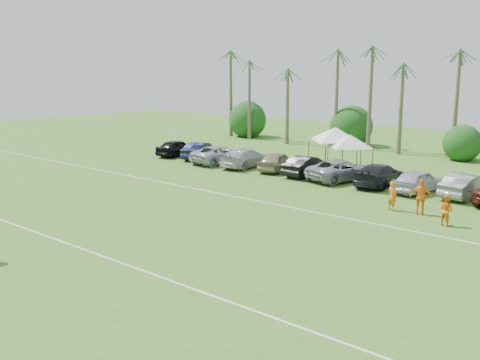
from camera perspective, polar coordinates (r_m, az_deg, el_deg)
The scene contains 27 objects.
ground at distance 24.64m, azimuth -21.26°, elevation -7.71°, with size 120.00×120.00×0.00m, color #3D6B20.
field_lines at distance 29.09m, azimuth -7.42°, elevation -4.03°, with size 80.00×12.10×0.01m.
palm_tree_0 at distance 64.92m, azimuth -1.39°, elevation 11.41°, with size 2.40×2.40×8.90m.
palm_tree_1 at distance 61.75m, azimuth 2.19°, elevation 12.19°, with size 2.40×2.40×9.90m.
palm_tree_2 at distance 58.85m, azimuth 6.17°, elevation 13.00°, with size 2.40×2.40×10.90m.
palm_tree_3 at distance 56.76m, azimuth 9.65°, elevation 13.81°, with size 2.40×2.40×11.90m.
palm_tree_4 at distance 54.81m, azimuth 13.24°, elevation 11.04°, with size 2.40×2.40×8.90m.
palm_tree_5 at distance 53.14m, azimuth 17.22°, elevation 11.76°, with size 2.40×2.40×9.90m.
palm_tree_6 at distance 51.73m, azimuth 21.46°, elevation 12.45°, with size 2.40×2.40×10.90m.
bush_tree_0 at distance 64.06m, azimuth 1.27°, elevation 6.31°, with size 4.00×4.00×4.00m.
bush_tree_1 at distance 56.94m, azimuth 11.62°, elevation 5.39°, with size 4.00×4.00×4.00m.
bush_tree_2 at distance 52.42m, azimuth 23.27°, elevation 4.15°, with size 4.00×4.00×4.00m.
sideline_player_a at distance 31.41m, azimuth 15.93°, elevation -1.65°, with size 0.61×0.40×1.67m, color orange.
sideline_player_b at distance 29.30m, azimuth 21.11°, elevation -3.01°, with size 0.78×0.61×1.61m, color orange.
sideline_player_c at distance 30.96m, azimuth 18.77°, elevation -1.70°, with size 1.17×0.49×2.00m, color orange.
canopy_tent_left at distance 43.93m, azimuth 10.18°, elevation 5.56°, with size 4.71×4.71×3.82m.
canopy_tent_right at distance 42.44m, azimuth 11.67°, elevation 4.76°, with size 4.16×4.16×3.37m.
parked_car_0 at distance 49.68m, azimuth -6.75°, elevation 3.44°, with size 1.79×4.44×1.51m, color black.
parked_car_1 at distance 47.79m, azimuth -4.21°, elevation 3.16°, with size 1.60×4.59×1.51m, color black.
parked_car_2 at distance 45.47m, azimuth -2.09°, elevation 2.74°, with size 2.51×5.44×1.51m, color #ADB1BA.
parked_car_3 at distance 43.67m, azimuth 0.76°, elevation 2.38°, with size 2.12×5.21×1.51m, color #BABABA.
parked_car_4 at distance 42.15m, azimuth 4.00°, elevation 2.01°, with size 1.79×4.44×1.51m, color gray.
parked_car_5 at distance 40.44m, azimuth 7.16°, elevation 1.53°, with size 1.60×4.59×1.51m, color black.
parked_car_6 at distance 39.05m, azimuth 10.74°, elevation 1.05°, with size 2.51×5.44×1.51m, color gray.
parked_car_7 at distance 37.92m, azimuth 14.64°, elevation 0.55°, with size 2.12×5.21×1.51m, color black.
parked_car_8 at distance 36.54m, azimuth 18.48°, elevation -0.09°, with size 1.79×4.44×1.51m, color #B3B4BC.
parked_car_9 at distance 36.13m, azimuth 23.01°, elevation -0.55°, with size 1.60×4.59×1.51m, color slate.
Camera 1 is at (20.60, -10.98, 7.87)m, focal length 40.00 mm.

